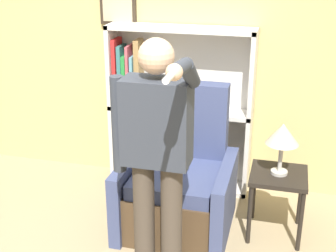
{
  "coord_description": "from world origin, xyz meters",
  "views": [
    {
      "loc": [
        1.17,
        -2.24,
        2.26
      ],
      "look_at": [
        0.38,
        0.78,
        1.04
      ],
      "focal_mm": 50.0,
      "sensor_mm": 36.0,
      "label": 1
    }
  ],
  "objects_px": {
    "armchair": "(179,185)",
    "table_lamp": "(283,136)",
    "bookcase": "(164,111)",
    "side_table": "(278,184)",
    "person_standing": "(156,149)"
  },
  "relations": [
    {
      "from": "bookcase",
      "to": "table_lamp",
      "type": "height_order",
      "value": "bookcase"
    },
    {
      "from": "bookcase",
      "to": "table_lamp",
      "type": "distance_m",
      "value": 1.32
    },
    {
      "from": "bookcase",
      "to": "armchair",
      "type": "height_order",
      "value": "bookcase"
    },
    {
      "from": "bookcase",
      "to": "side_table",
      "type": "xyz_separation_m",
      "value": [
        1.13,
        -0.67,
        -0.29
      ]
    },
    {
      "from": "side_table",
      "to": "person_standing",
      "type": "bearing_deg",
      "value": -136.84
    },
    {
      "from": "bookcase",
      "to": "person_standing",
      "type": "distance_m",
      "value": 1.48
    },
    {
      "from": "armchair",
      "to": "person_standing",
      "type": "height_order",
      "value": "person_standing"
    },
    {
      "from": "armchair",
      "to": "table_lamp",
      "type": "distance_m",
      "value": 0.96
    },
    {
      "from": "armchair",
      "to": "side_table",
      "type": "xyz_separation_m",
      "value": [
        0.81,
        0.05,
        0.1
      ]
    },
    {
      "from": "person_standing",
      "to": "table_lamp",
      "type": "relative_size",
      "value": 4.07
    },
    {
      "from": "side_table",
      "to": "table_lamp",
      "type": "distance_m",
      "value": 0.42
    },
    {
      "from": "side_table",
      "to": "table_lamp",
      "type": "height_order",
      "value": "table_lamp"
    },
    {
      "from": "side_table",
      "to": "armchair",
      "type": "bearing_deg",
      "value": -176.59
    },
    {
      "from": "person_standing",
      "to": "armchair",
      "type": "bearing_deg",
      "value": 90.76
    },
    {
      "from": "side_table",
      "to": "table_lamp",
      "type": "relative_size",
      "value": 1.3
    }
  ]
}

